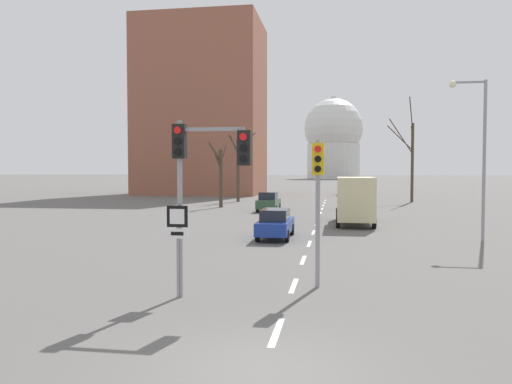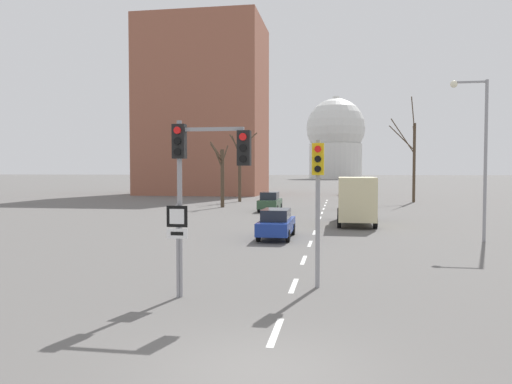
% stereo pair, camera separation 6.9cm
% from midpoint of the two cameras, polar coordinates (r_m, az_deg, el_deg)
% --- Properties ---
extents(ground_plane, '(800.00, 800.00, 0.00)m').
position_cam_midpoint_polar(ground_plane, '(9.43, 0.73, -19.81)').
color(ground_plane, '#5E5B59').
extents(lane_stripe_0, '(0.16, 2.00, 0.01)m').
position_cam_midpoint_polar(lane_stripe_0, '(11.47, 2.44, -15.68)').
color(lane_stripe_0, silver).
rests_on(lane_stripe_0, ground_plane).
extents(lane_stripe_1, '(0.16, 2.00, 0.01)m').
position_cam_midpoint_polar(lane_stripe_1, '(15.78, 4.46, -10.62)').
color(lane_stripe_1, silver).
rests_on(lane_stripe_1, ground_plane).
extents(lane_stripe_2, '(0.16, 2.00, 0.01)m').
position_cam_midpoint_polar(lane_stripe_2, '(20.18, 5.57, -7.74)').
color(lane_stripe_2, silver).
rests_on(lane_stripe_2, ground_plane).
extents(lane_stripe_3, '(0.16, 2.00, 0.01)m').
position_cam_midpoint_polar(lane_stripe_3, '(24.61, 6.28, -5.89)').
color(lane_stripe_3, silver).
rests_on(lane_stripe_3, ground_plane).
extents(lane_stripe_4, '(0.16, 2.00, 0.01)m').
position_cam_midpoint_polar(lane_stripe_4, '(29.07, 6.76, -4.61)').
color(lane_stripe_4, silver).
rests_on(lane_stripe_4, ground_plane).
extents(lane_stripe_5, '(0.16, 2.00, 0.01)m').
position_cam_midpoint_polar(lane_stripe_5, '(33.53, 7.12, -3.66)').
color(lane_stripe_5, silver).
rests_on(lane_stripe_5, ground_plane).
extents(lane_stripe_6, '(0.16, 2.00, 0.01)m').
position_cam_midpoint_polar(lane_stripe_6, '(38.01, 7.39, -2.94)').
color(lane_stripe_6, silver).
rests_on(lane_stripe_6, ground_plane).
extents(lane_stripe_7, '(0.16, 2.00, 0.01)m').
position_cam_midpoint_polar(lane_stripe_7, '(42.49, 7.61, -2.37)').
color(lane_stripe_7, silver).
rests_on(lane_stripe_7, ground_plane).
extents(lane_stripe_8, '(0.16, 2.00, 0.01)m').
position_cam_midpoint_polar(lane_stripe_8, '(46.97, 7.78, -1.91)').
color(lane_stripe_8, silver).
rests_on(lane_stripe_8, ground_plane).
extents(lane_stripe_9, '(0.16, 2.00, 0.01)m').
position_cam_midpoint_polar(lane_stripe_9, '(51.46, 7.92, -1.53)').
color(lane_stripe_9, silver).
rests_on(lane_stripe_9, ground_plane).
extents(lane_stripe_10, '(0.16, 2.00, 0.01)m').
position_cam_midpoint_polar(lane_stripe_10, '(55.95, 8.04, -1.22)').
color(lane_stripe_10, silver).
rests_on(lane_stripe_10, ground_plane).
extents(lane_stripe_11, '(0.16, 2.00, 0.01)m').
position_cam_midpoint_polar(lane_stripe_11, '(60.44, 8.14, -0.94)').
color(lane_stripe_11, silver).
rests_on(lane_stripe_11, ground_plane).
extents(traffic_signal_near_left, '(2.20, 0.34, 4.97)m').
position_cam_midpoint_polar(traffic_signal_near_left, '(13.95, -6.09, 3.26)').
color(traffic_signal_near_left, gray).
rests_on(traffic_signal_near_left, ground_plane).
extents(traffic_signal_centre_tall, '(0.36, 0.34, 4.50)m').
position_cam_midpoint_polar(traffic_signal_centre_tall, '(15.24, 7.22, 0.86)').
color(traffic_signal_centre_tall, gray).
rests_on(traffic_signal_centre_tall, ground_plane).
extents(route_sign_post, '(0.60, 0.08, 2.64)m').
position_cam_midpoint_polar(route_sign_post, '(14.15, -8.85, -4.73)').
color(route_sign_post, gray).
rests_on(route_sign_post, ground_plane).
extents(street_lamp_right, '(1.82, 0.36, 8.09)m').
position_cam_midpoint_polar(street_lamp_right, '(27.39, 24.21, 5.11)').
color(street_lamp_right, gray).
rests_on(street_lamp_right, ground_plane).
extents(sedan_near_left, '(1.68, 4.59, 1.56)m').
position_cam_midpoint_polar(sedan_near_left, '(26.37, 2.43, -3.59)').
color(sedan_near_left, navy).
rests_on(sedan_near_left, ground_plane).
extents(sedan_near_right, '(1.76, 4.44, 1.70)m').
position_cam_midpoint_polar(sedan_near_right, '(43.77, 1.66, -1.11)').
color(sedan_near_right, '#2D4C33').
rests_on(sedan_near_right, ground_plane).
extents(sedan_mid_centre, '(1.78, 3.99, 1.61)m').
position_cam_midpoint_polar(sedan_mid_centre, '(73.36, 10.24, 0.27)').
color(sedan_mid_centre, maroon).
rests_on(sedan_mid_centre, ground_plane).
extents(sedan_far_left, '(1.98, 4.03, 1.56)m').
position_cam_midpoint_polar(sedan_far_left, '(45.64, 11.17, -1.06)').
color(sedan_far_left, '#B7B7BC').
rests_on(sedan_far_left, ground_plane).
extents(delivery_truck, '(2.44, 7.20, 3.14)m').
position_cam_midpoint_polar(delivery_truck, '(33.69, 11.42, -0.77)').
color(delivery_truck, '#333842').
rests_on(delivery_truck, ground_plane).
extents(bare_tree_left_near, '(3.22, 4.55, 7.96)m').
position_cam_midpoint_polar(bare_tree_left_near, '(57.14, -1.85, 2.90)').
color(bare_tree_left_near, '#473828').
rests_on(bare_tree_left_near, ground_plane).
extents(bare_tree_right_near, '(3.09, 4.66, 11.67)m').
position_cam_midpoint_polar(bare_tree_right_near, '(59.04, 17.53, 3.85)').
color(bare_tree_right_near, '#473828').
rests_on(bare_tree_right_near, ground_plane).
extents(bare_tree_left_far, '(1.55, 2.88, 6.39)m').
position_cam_midpoint_polar(bare_tree_left_far, '(48.44, -3.88, 2.06)').
color(bare_tree_left_far, '#473828').
rests_on(bare_tree_left_far, ground_plane).
extents(capitol_dome, '(25.17, 25.17, 35.55)m').
position_cam_midpoint_polar(capitol_dome, '(219.43, 9.09, 6.03)').
color(capitol_dome, silver).
rests_on(capitol_dome, ground_plane).
extents(apartment_block_left, '(18.00, 14.00, 25.91)m').
position_cam_midpoint_polar(apartment_block_left, '(77.30, -5.93, 9.43)').
color(apartment_block_left, '#935642').
rests_on(apartment_block_left, ground_plane).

